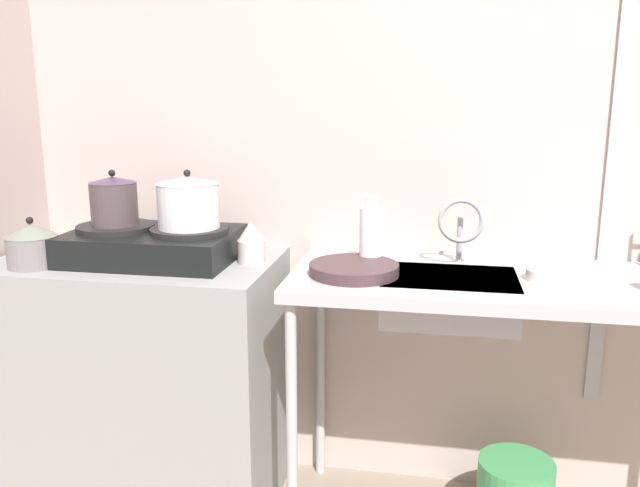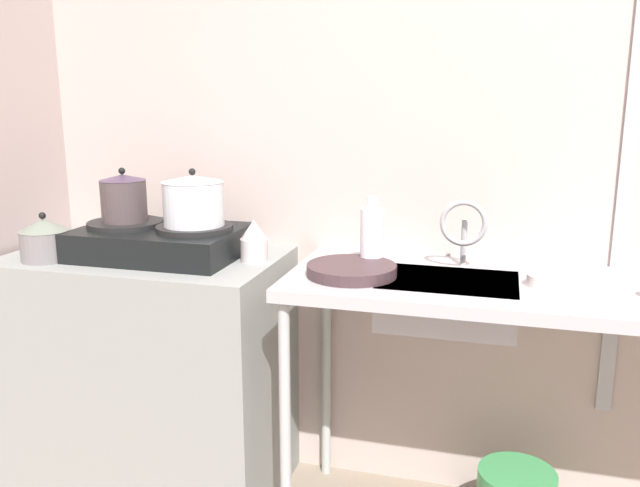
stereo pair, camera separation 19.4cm
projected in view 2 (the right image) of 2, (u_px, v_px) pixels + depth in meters
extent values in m
cube|color=#BCA9A1|center=(630.00, 147.00, 2.16)|extent=(5.09, 0.10, 2.63)
cube|color=#A9AAAE|center=(634.00, 106.00, 2.08)|extent=(0.05, 0.01, 2.11)
cube|color=gray|center=(152.00, 373.00, 2.47)|extent=(0.98, 0.58, 0.92)
cube|color=#A9AAAE|center=(531.00, 290.00, 2.02)|extent=(1.52, 0.58, 0.04)
cylinder|color=#A8ABAE|center=(285.00, 432.00, 2.08)|extent=(0.04, 0.04, 0.88)
cylinder|color=#A9B1AD|center=(326.00, 370.00, 2.54)|extent=(0.04, 0.04, 0.88)
cube|color=black|center=(160.00, 242.00, 2.33)|extent=(0.57, 0.39, 0.10)
cylinder|color=black|center=(125.00, 224.00, 2.36)|extent=(0.27, 0.27, 0.02)
cylinder|color=black|center=(195.00, 228.00, 2.28)|extent=(0.27, 0.27, 0.02)
cylinder|color=#493D3E|center=(124.00, 201.00, 2.34)|extent=(0.16, 0.16, 0.15)
cone|color=#423249|center=(122.00, 177.00, 2.32)|extent=(0.16, 0.16, 0.02)
sphere|color=black|center=(122.00, 171.00, 2.31)|extent=(0.02, 0.02, 0.02)
cylinder|color=silver|center=(194.00, 204.00, 2.27)|extent=(0.21, 0.21, 0.15)
cone|color=silver|center=(192.00, 179.00, 2.25)|extent=(0.21, 0.21, 0.02)
sphere|color=black|center=(192.00, 172.00, 2.24)|extent=(0.02, 0.02, 0.02)
cylinder|color=slate|center=(45.00, 245.00, 2.28)|extent=(0.17, 0.17, 0.10)
cone|color=slate|center=(43.00, 225.00, 2.27)|extent=(0.17, 0.17, 0.04)
sphere|color=black|center=(42.00, 216.00, 2.26)|extent=(0.02, 0.02, 0.02)
cylinder|color=beige|center=(254.00, 250.00, 2.27)|extent=(0.10, 0.10, 0.08)
cone|color=beige|center=(254.00, 229.00, 2.25)|extent=(0.09, 0.09, 0.07)
cube|color=#A9AAAE|center=(448.00, 301.00, 2.07)|extent=(0.42, 0.32, 0.14)
cylinder|color=#A9AAAE|center=(464.00, 243.00, 2.20)|extent=(0.02, 0.02, 0.16)
torus|color=#A9AAAE|center=(464.00, 223.00, 2.12)|extent=(0.15, 0.02, 0.15)
cylinder|color=#3F2D30|center=(351.00, 270.00, 2.09)|extent=(0.29, 0.29, 0.04)
cylinder|color=white|center=(548.00, 280.00, 1.98)|extent=(0.12, 0.12, 0.04)
cylinder|color=white|center=(372.00, 238.00, 2.18)|extent=(0.08, 0.08, 0.20)
cylinder|color=white|center=(372.00, 203.00, 2.15)|extent=(0.03, 0.03, 0.04)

